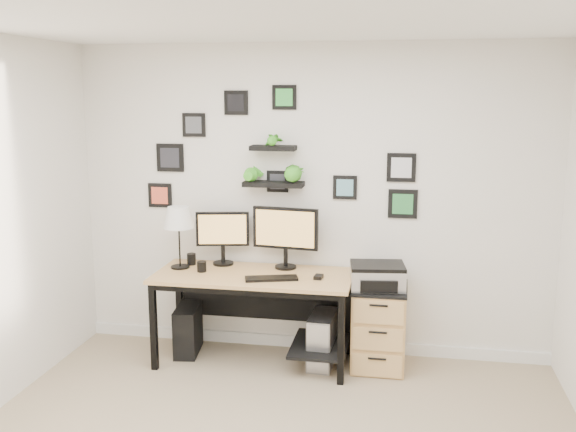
% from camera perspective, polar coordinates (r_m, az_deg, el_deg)
% --- Properties ---
extents(room, '(4.00, 4.00, 4.00)m').
position_cam_1_polar(room, '(5.71, 1.93, -11.16)').
color(room, tan).
rests_on(room, ground).
extents(desk, '(1.60, 0.70, 0.75)m').
position_cam_1_polar(desk, '(5.29, -2.62, -6.37)').
color(desk, tan).
rests_on(desk, ground).
extents(monitor_left, '(0.44, 0.21, 0.46)m').
position_cam_1_polar(monitor_left, '(5.46, -5.83, -1.60)').
color(monitor_left, black).
rests_on(monitor_left, desk).
extents(monitor_right, '(0.56, 0.20, 0.52)m').
position_cam_1_polar(monitor_right, '(5.31, -0.23, -1.47)').
color(monitor_right, black).
rests_on(monitor_right, desk).
extents(keyboard, '(0.43, 0.25, 0.02)m').
position_cam_1_polar(keyboard, '(5.06, -1.49, -5.56)').
color(keyboard, black).
rests_on(keyboard, desk).
extents(mouse, '(0.07, 0.10, 0.03)m').
position_cam_1_polar(mouse, '(5.09, 2.73, -5.43)').
color(mouse, black).
rests_on(mouse, desk).
extents(table_lamp, '(0.26, 0.26, 0.52)m').
position_cam_1_polar(table_lamp, '(5.38, -9.70, -0.27)').
color(table_lamp, black).
rests_on(table_lamp, desk).
extents(mug, '(0.08, 0.08, 0.09)m').
position_cam_1_polar(mug, '(5.32, -7.68, -4.48)').
color(mug, black).
rests_on(mug, desk).
extents(pen_cup, '(0.08, 0.08, 0.10)m').
position_cam_1_polar(pen_cup, '(5.54, -8.58, -3.81)').
color(pen_cup, black).
rests_on(pen_cup, desk).
extents(pc_tower_black, '(0.23, 0.43, 0.41)m').
position_cam_1_polar(pc_tower_black, '(5.63, -8.88, -9.94)').
color(pc_tower_black, black).
rests_on(pc_tower_black, ground).
extents(pc_tower_grey, '(0.21, 0.44, 0.43)m').
position_cam_1_polar(pc_tower_grey, '(5.34, 3.08, -10.90)').
color(pc_tower_grey, gray).
rests_on(pc_tower_grey, ground).
extents(file_cabinet, '(0.43, 0.53, 0.67)m').
position_cam_1_polar(file_cabinet, '(5.31, 8.10, -9.70)').
color(file_cabinet, tan).
rests_on(file_cabinet, ground).
extents(printer, '(0.46, 0.39, 0.19)m').
position_cam_1_polar(printer, '(5.15, 7.94, -5.30)').
color(printer, silver).
rests_on(printer, file_cabinet).
extents(wall_decor, '(2.31, 0.18, 1.07)m').
position_cam_1_polar(wall_decor, '(5.31, -1.16, 4.92)').
color(wall_decor, black).
rests_on(wall_decor, ground).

